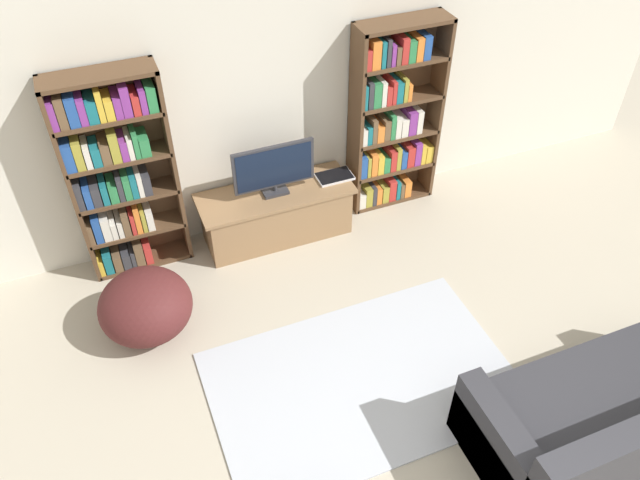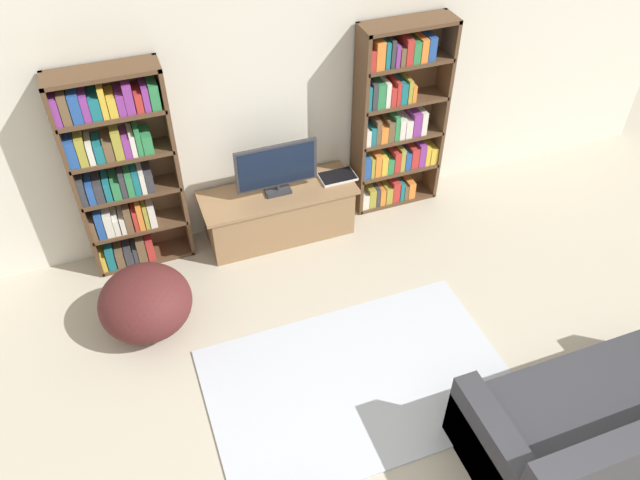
% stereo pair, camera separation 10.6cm
% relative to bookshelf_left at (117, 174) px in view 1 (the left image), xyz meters
% --- Properties ---
extents(wall_back, '(8.80, 0.06, 2.60)m').
position_rel_bookshelf_left_xyz_m(wall_back, '(1.46, 0.18, 0.29)').
color(wall_back, silver).
rests_on(wall_back, ground_plane).
extents(bookshelf_left, '(0.90, 0.30, 1.95)m').
position_rel_bookshelf_left_xyz_m(bookshelf_left, '(0.00, 0.00, 0.00)').
color(bookshelf_left, '#513823').
rests_on(bookshelf_left, ground_plane).
extents(bookshelf_right, '(0.90, 0.30, 1.95)m').
position_rel_bookshelf_left_xyz_m(bookshelf_right, '(2.62, -0.00, -0.07)').
color(bookshelf_right, '#513823').
rests_on(bookshelf_right, ground_plane).
extents(tv_stand, '(1.49, 0.54, 0.53)m').
position_rel_bookshelf_left_xyz_m(tv_stand, '(1.35, -0.15, -0.74)').
color(tv_stand, '#8E6B47').
rests_on(tv_stand, ground_plane).
extents(television, '(0.78, 0.16, 0.52)m').
position_rel_bookshelf_left_xyz_m(television, '(1.35, -0.16, -0.20)').
color(television, '#2D2D33').
rests_on(television, tv_stand).
extents(laptop, '(0.35, 0.22, 0.03)m').
position_rel_bookshelf_left_xyz_m(laptop, '(1.97, -0.15, -0.46)').
color(laptop, silver).
rests_on(laptop, tv_stand).
extents(area_rug, '(2.37, 1.52, 0.02)m').
position_rel_bookshelf_left_xyz_m(area_rug, '(1.39, -2.09, -1.00)').
color(area_rug, '#B2B7C1').
rests_on(area_rug, ground_plane).
extents(couch_right_sofa, '(2.05, 0.96, 0.84)m').
position_rel_bookshelf_left_xyz_m(couch_right_sofa, '(2.84, -3.20, -0.72)').
color(couch_right_sofa, '#2D2D33').
rests_on(couch_right_sofa, ground_plane).
extents(beanbag_ottoman, '(0.77, 0.77, 0.57)m').
position_rel_bookshelf_left_xyz_m(beanbag_ottoman, '(-0.05, -0.91, -0.72)').
color(beanbag_ottoman, '#4C1E1E').
rests_on(beanbag_ottoman, ground_plane).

